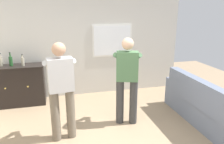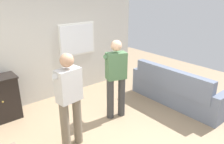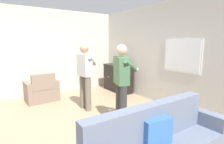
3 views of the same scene
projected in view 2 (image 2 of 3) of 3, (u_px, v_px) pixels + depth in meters
wall_back_with_window at (49, 43)px, 5.23m from camera, size 5.20×0.15×2.80m
couch at (174, 91)px, 5.17m from camera, size 0.57×2.32×0.92m
person_standing_left at (69, 97)px, 3.56m from camera, size 0.55×0.50×1.68m
person_standing_right at (116, 76)px, 4.47m from camera, size 0.53×0.52×1.68m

